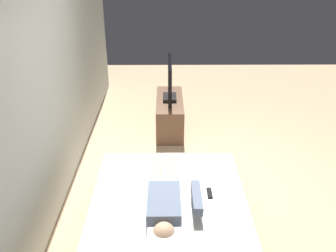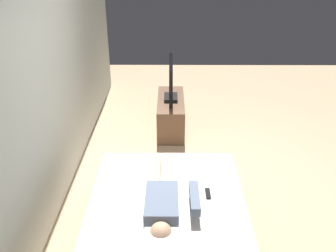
# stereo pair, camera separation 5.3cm
# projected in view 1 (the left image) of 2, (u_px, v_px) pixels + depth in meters

# --- Properties ---
(ground_plane) EXTENTS (10.00, 10.00, 0.00)m
(ground_plane) POSITION_uv_depth(u_px,v_px,m) (205.00, 194.00, 4.28)
(ground_plane) COLOR tan
(back_wall) EXTENTS (6.40, 0.10, 2.80)m
(back_wall) POSITION_uv_depth(u_px,v_px,m) (55.00, 68.00, 4.00)
(back_wall) COLOR silver
(back_wall) RESTS_ON ground
(bed) EXTENTS (1.90, 1.48, 0.54)m
(bed) POSITION_uv_depth(u_px,v_px,m) (169.00, 231.00, 3.36)
(bed) COLOR brown
(bed) RESTS_ON ground
(person) EXTENTS (1.26, 0.46, 0.18)m
(person) POSITION_uv_depth(u_px,v_px,m) (166.00, 197.00, 3.22)
(person) COLOR slate
(person) RESTS_ON bed
(remote) EXTENTS (0.15, 0.04, 0.02)m
(remote) POSITION_uv_depth(u_px,v_px,m) (209.00, 193.00, 3.39)
(remote) COLOR black
(remote) RESTS_ON bed
(tv_stand) EXTENTS (1.10, 0.40, 0.50)m
(tv_stand) POSITION_uv_depth(u_px,v_px,m) (170.00, 114.00, 5.66)
(tv_stand) COLOR brown
(tv_stand) RESTS_ON ground
(tv) EXTENTS (0.88, 0.20, 0.59)m
(tv) POSITION_uv_depth(u_px,v_px,m) (170.00, 81.00, 5.42)
(tv) COLOR black
(tv) RESTS_ON tv_stand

